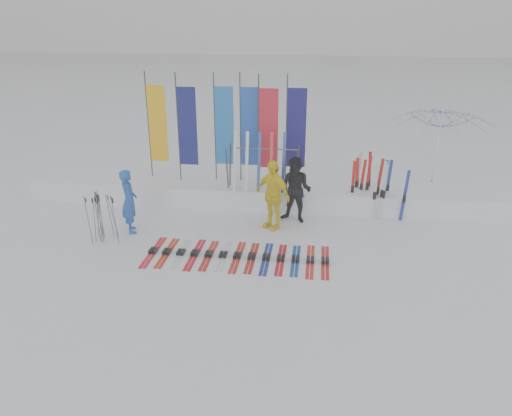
# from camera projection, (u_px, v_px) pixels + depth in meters

# --- Properties ---
(ground) EXTENTS (120.00, 120.00, 0.00)m
(ground) POSITION_uv_depth(u_px,v_px,m) (238.00, 277.00, 10.89)
(ground) COLOR white
(ground) RESTS_ON ground
(snow_bank) EXTENTS (14.00, 1.60, 0.60)m
(snow_bank) POSITION_uv_depth(u_px,v_px,m) (262.00, 193.00, 15.02)
(snow_bank) COLOR white
(snow_bank) RESTS_ON ground
(person_blue) EXTENTS (0.64, 0.73, 1.69)m
(person_blue) POSITION_uv_depth(u_px,v_px,m) (129.00, 201.00, 12.84)
(person_blue) COLOR #1D4EAE
(person_blue) RESTS_ON ground
(person_black) EXTENTS (1.05, 0.93, 1.81)m
(person_black) POSITION_uv_depth(u_px,v_px,m) (296.00, 190.00, 13.46)
(person_black) COLOR black
(person_black) RESTS_ON ground
(person_yellow) EXTENTS (1.16, 1.00, 1.86)m
(person_yellow) POSITION_uv_depth(u_px,v_px,m) (273.00, 195.00, 13.04)
(person_yellow) COLOR yellow
(person_yellow) RESTS_ON ground
(tent_canopy) EXTENTS (3.52, 3.57, 2.78)m
(tent_canopy) POSITION_uv_depth(u_px,v_px,m) (437.00, 152.00, 15.26)
(tent_canopy) COLOR white
(tent_canopy) RESTS_ON ground
(ski_row) EXTENTS (4.27, 1.68, 0.07)m
(ski_row) POSITION_uv_depth(u_px,v_px,m) (238.00, 256.00, 11.73)
(ski_row) COLOR red
(ski_row) RESTS_ON ground
(pole_cluster) EXTENTS (0.77, 0.55, 1.26)m
(pole_cluster) POSITION_uv_depth(u_px,v_px,m) (102.00, 218.00, 12.41)
(pole_cluster) COLOR #595B60
(pole_cluster) RESTS_ON ground
(feather_flags) EXTENTS (4.76, 0.30, 3.20)m
(feather_flags) POSITION_uv_depth(u_px,v_px,m) (229.00, 127.00, 14.62)
(feather_flags) COLOR #383A3F
(feather_flags) RESTS_ON ground
(ski_rack) EXTENTS (2.04, 0.80, 1.23)m
(ski_rack) POSITION_uv_depth(u_px,v_px,m) (263.00, 162.00, 14.25)
(ski_rack) COLOR #383A3F
(ski_rack) RESTS_ON ground
(upright_skis) EXTENTS (1.45, 1.13, 1.67)m
(upright_skis) POSITION_uv_depth(u_px,v_px,m) (374.00, 187.00, 14.07)
(upright_skis) COLOR red
(upright_skis) RESTS_ON ground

